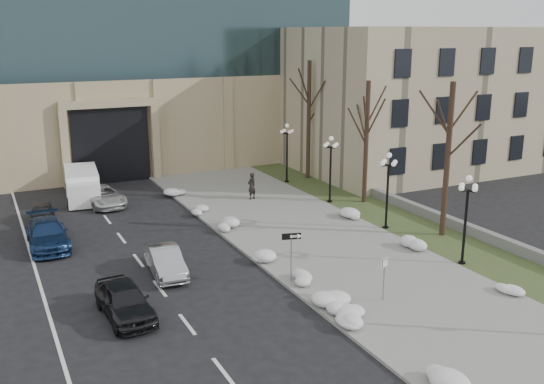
{
  "coord_description": "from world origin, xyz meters",
  "views": [
    {
      "loc": [
        -13.37,
        -15.86,
        11.63
      ],
      "look_at": [
        0.19,
        11.69,
        3.5
      ],
      "focal_mm": 40.0,
      "sensor_mm": 36.0,
      "label": 1
    }
  ],
  "objects_px": {
    "car_e": "(41,214)",
    "keep_sign": "(384,270)",
    "car_b": "(165,261)",
    "lamppost_b": "(388,180)",
    "car_c": "(47,234)",
    "lamppost_d": "(287,145)",
    "lamppost_c": "(331,160)",
    "car_a": "(125,301)",
    "car_d": "(102,196)",
    "box_truck": "(82,185)",
    "lamppost_a": "(467,208)",
    "one_way_sign": "(295,242)",
    "pedestrian": "(252,186)"
  },
  "relations": [
    {
      "from": "car_a",
      "to": "lamppost_c",
      "type": "distance_m",
      "value": 20.43
    },
    {
      "from": "pedestrian",
      "to": "lamppost_a",
      "type": "xyz_separation_m",
      "value": [
        4.61,
        -16.06,
        2.0
      ]
    },
    {
      "from": "car_d",
      "to": "lamppost_a",
      "type": "relative_size",
      "value": 1.01
    },
    {
      "from": "car_c",
      "to": "lamppost_c",
      "type": "relative_size",
      "value": 1.09
    },
    {
      "from": "car_c",
      "to": "lamppost_c",
      "type": "xyz_separation_m",
      "value": [
        18.79,
        0.65,
        2.32
      ]
    },
    {
      "from": "keep_sign",
      "to": "lamppost_c",
      "type": "distance_m",
      "value": 16.21
    },
    {
      "from": "car_b",
      "to": "lamppost_a",
      "type": "relative_size",
      "value": 0.86
    },
    {
      "from": "car_c",
      "to": "pedestrian",
      "type": "distance_m",
      "value": 14.66
    },
    {
      "from": "pedestrian",
      "to": "one_way_sign",
      "type": "distance_m",
      "value": 14.99
    },
    {
      "from": "one_way_sign",
      "to": "lamppost_c",
      "type": "height_order",
      "value": "lamppost_c"
    },
    {
      "from": "keep_sign",
      "to": "lamppost_d",
      "type": "distance_m",
      "value": 22.32
    },
    {
      "from": "pedestrian",
      "to": "keep_sign",
      "type": "relative_size",
      "value": 0.91
    },
    {
      "from": "car_b",
      "to": "lamppost_a",
      "type": "height_order",
      "value": "lamppost_a"
    },
    {
      "from": "car_c",
      "to": "car_d",
      "type": "distance_m",
      "value": 8.37
    },
    {
      "from": "box_truck",
      "to": "lamppost_a",
      "type": "bearing_deg",
      "value": -48.37
    },
    {
      "from": "car_d",
      "to": "one_way_sign",
      "type": "relative_size",
      "value": 1.89
    },
    {
      "from": "pedestrian",
      "to": "lamppost_a",
      "type": "height_order",
      "value": "lamppost_a"
    },
    {
      "from": "car_b",
      "to": "car_e",
      "type": "xyz_separation_m",
      "value": [
        -4.58,
        11.51,
        -0.07
      ]
    },
    {
      "from": "car_b",
      "to": "lamppost_b",
      "type": "relative_size",
      "value": 0.86
    },
    {
      "from": "car_c",
      "to": "lamppost_d",
      "type": "height_order",
      "value": "lamppost_d"
    },
    {
      "from": "car_b",
      "to": "lamppost_b",
      "type": "height_order",
      "value": "lamppost_b"
    },
    {
      "from": "car_c",
      "to": "car_d",
      "type": "height_order",
      "value": "car_c"
    },
    {
      "from": "car_e",
      "to": "keep_sign",
      "type": "height_order",
      "value": "keep_sign"
    },
    {
      "from": "car_d",
      "to": "lamppost_c",
      "type": "height_order",
      "value": "lamppost_c"
    },
    {
      "from": "car_a",
      "to": "lamppost_d",
      "type": "bearing_deg",
      "value": 43.0
    },
    {
      "from": "car_b",
      "to": "lamppost_c",
      "type": "height_order",
      "value": "lamppost_c"
    },
    {
      "from": "car_d",
      "to": "box_truck",
      "type": "xyz_separation_m",
      "value": [
        -0.93,
        2.45,
        0.31
      ]
    },
    {
      "from": "lamppost_a",
      "to": "lamppost_d",
      "type": "xyz_separation_m",
      "value": [
        0.0,
        19.5,
        0.0
      ]
    },
    {
      "from": "car_a",
      "to": "lamppost_b",
      "type": "bearing_deg",
      "value": 12.27
    },
    {
      "from": "car_e",
      "to": "lamppost_d",
      "type": "distance_m",
      "value": 18.93
    },
    {
      "from": "car_a",
      "to": "car_b",
      "type": "height_order",
      "value": "car_a"
    },
    {
      "from": "car_d",
      "to": "box_truck",
      "type": "relative_size",
      "value": 0.73
    },
    {
      "from": "lamppost_a",
      "to": "car_c",
      "type": "bearing_deg",
      "value": 146.68
    },
    {
      "from": "lamppost_c",
      "to": "box_truck",
      "type": "bearing_deg",
      "value": 149.8
    },
    {
      "from": "car_e",
      "to": "one_way_sign",
      "type": "relative_size",
      "value": 1.41
    },
    {
      "from": "box_truck",
      "to": "car_c",
      "type": "bearing_deg",
      "value": -103.3
    },
    {
      "from": "car_c",
      "to": "car_e",
      "type": "xyz_separation_m",
      "value": [
        0.18,
        4.72,
        -0.14
      ]
    },
    {
      "from": "lamppost_b",
      "to": "car_c",
      "type": "bearing_deg",
      "value": 162.71
    },
    {
      "from": "one_way_sign",
      "to": "lamppost_a",
      "type": "relative_size",
      "value": 0.53
    },
    {
      "from": "car_e",
      "to": "lamppost_c",
      "type": "xyz_separation_m",
      "value": [
        18.61,
        -4.07,
        2.46
      ]
    },
    {
      "from": "box_truck",
      "to": "lamppost_c",
      "type": "height_order",
      "value": "lamppost_c"
    },
    {
      "from": "car_c",
      "to": "car_e",
      "type": "relative_size",
      "value": 1.44
    },
    {
      "from": "car_b",
      "to": "lamppost_b",
      "type": "distance_m",
      "value": 14.27
    },
    {
      "from": "box_truck",
      "to": "one_way_sign",
      "type": "bearing_deg",
      "value": -65.64
    },
    {
      "from": "car_e",
      "to": "keep_sign",
      "type": "xyz_separation_m",
      "value": [
        12.28,
        -18.91,
        0.92
      ]
    },
    {
      "from": "lamppost_c",
      "to": "car_a",
      "type": "bearing_deg",
      "value": -146.44
    },
    {
      "from": "car_a",
      "to": "car_d",
      "type": "distance_m",
      "value": 17.87
    },
    {
      "from": "car_a",
      "to": "one_way_sign",
      "type": "bearing_deg",
      "value": -3.75
    },
    {
      "from": "car_b",
      "to": "pedestrian",
      "type": "bearing_deg",
      "value": 52.32
    },
    {
      "from": "car_a",
      "to": "box_truck",
      "type": "height_order",
      "value": "box_truck"
    }
  ]
}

